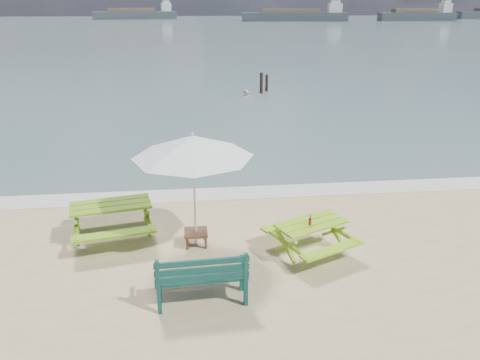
{
  "coord_description": "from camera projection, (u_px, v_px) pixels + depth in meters",
  "views": [
    {
      "loc": [
        -0.74,
        -7.06,
        4.88
      ],
      "look_at": [
        0.37,
        3.0,
        1.0
      ],
      "focal_mm": 35.0,
      "sensor_mm": 36.0,
      "label": 1
    }
  ],
  "objects": [
    {
      "name": "sea",
      "position": [
        190.0,
        29.0,
        87.25
      ],
      "size": [
        300.0,
        300.0,
        0.0
      ],
      "primitive_type": "plane",
      "color": "slate",
      "rests_on": "ground"
    },
    {
      "name": "picnic_table_right",
      "position": [
        311.0,
        238.0,
        9.59
      ],
      "size": [
        1.97,
        2.05,
        0.69
      ],
      "color": "#83B51B",
      "rests_on": "ground"
    },
    {
      "name": "cargo_ships",
      "position": [
        407.0,
        15.0,
        127.14
      ],
      "size": [
        153.43,
        28.19,
        4.4
      ],
      "color": "#383E42",
      "rests_on": "ground"
    },
    {
      "name": "side_table",
      "position": [
        196.0,
        238.0,
        9.96
      ],
      "size": [
        0.49,
        0.49,
        0.32
      ],
      "color": "brown",
      "rests_on": "ground"
    },
    {
      "name": "foam_strip",
      "position": [
        220.0,
        194.0,
        12.64
      ],
      "size": [
        22.0,
        0.9,
        0.01
      ],
      "primitive_type": "cube",
      "color": "silver",
      "rests_on": "ground"
    },
    {
      "name": "picnic_table_left",
      "position": [
        112.0,
        221.0,
        10.19
      ],
      "size": [
        2.01,
        2.16,
        0.8
      ],
      "color": "#699716",
      "rests_on": "ground"
    },
    {
      "name": "swimmer",
      "position": [
        246.0,
        104.0,
        25.76
      ],
      "size": [
        0.59,
        0.39,
        1.62
      ],
      "color": "tan",
      "rests_on": "ground"
    },
    {
      "name": "mooring_pilings",
      "position": [
        264.0,
        85.0,
        26.54
      ],
      "size": [
        0.58,
        0.78,
        1.35
      ],
      "color": "black",
      "rests_on": "ground"
    },
    {
      "name": "patio_umbrella",
      "position": [
        193.0,
        146.0,
        9.23
      ],
      "size": [
        2.45,
        2.45,
        2.42
      ],
      "color": "silver",
      "rests_on": "ground"
    },
    {
      "name": "park_bench",
      "position": [
        202.0,
        286.0,
        8.03
      ],
      "size": [
        1.59,
        0.61,
        0.96
      ],
      "color": "#0D3933",
      "rests_on": "ground"
    },
    {
      "name": "beer_bottle",
      "position": [
        310.0,
        222.0,
        9.33
      ],
      "size": [
        0.06,
        0.06,
        0.23
      ],
      "color": "brown",
      "rests_on": "picnic_table_right"
    }
  ]
}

